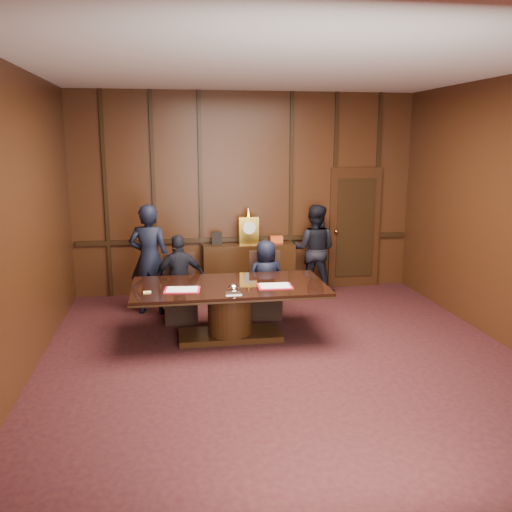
# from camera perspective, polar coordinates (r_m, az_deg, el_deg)

# --- Properties ---
(room) EXTENTS (7.00, 7.04, 3.50)m
(room) POSITION_cam_1_polar(r_m,az_deg,el_deg) (6.32, 3.93, 3.40)
(room) COLOR black
(room) RESTS_ON ground
(sideboard) EXTENTS (1.60, 0.45, 1.54)m
(sideboard) POSITION_cam_1_polar(r_m,az_deg,el_deg) (9.56, -0.79, -1.15)
(sideboard) COLOR black
(sideboard) RESTS_ON ground
(conference_table) EXTENTS (2.62, 1.32, 0.76)m
(conference_table) POSITION_cam_1_polar(r_m,az_deg,el_deg) (7.41, -2.80, -4.91)
(conference_table) COLOR black
(conference_table) RESTS_ON ground
(folder_left) EXTENTS (0.49, 0.38, 0.02)m
(folder_left) POSITION_cam_1_polar(r_m,az_deg,el_deg) (7.13, -7.77, -3.54)
(folder_left) COLOR red
(folder_left) RESTS_ON conference_table
(folder_right) EXTENTS (0.47, 0.35, 0.02)m
(folder_right) POSITION_cam_1_polar(r_m,az_deg,el_deg) (7.25, 1.98, -3.18)
(folder_right) COLOR red
(folder_right) RESTS_ON conference_table
(inkstand) EXTENTS (0.20, 0.14, 0.12)m
(inkstand) POSITION_cam_1_polar(r_m,az_deg,el_deg) (6.90, -2.40, -3.57)
(inkstand) COLOR white
(inkstand) RESTS_ON conference_table
(notepad) EXTENTS (0.10, 0.08, 0.01)m
(notepad) POSITION_cam_1_polar(r_m,az_deg,el_deg) (7.09, -11.38, -3.76)
(notepad) COLOR #F9E57A
(notepad) RESTS_ON conference_table
(chair_left) EXTENTS (0.49, 0.49, 0.99)m
(chair_left) POSITION_cam_1_polar(r_m,az_deg,el_deg) (8.28, -7.97, -4.76)
(chair_left) COLOR black
(chair_left) RESTS_ON ground
(chair_right) EXTENTS (0.52, 0.52, 0.99)m
(chair_right) POSITION_cam_1_polar(r_m,az_deg,el_deg) (8.40, 0.98, -4.39)
(chair_right) COLOR black
(chair_right) RESTS_ON ground
(signatory_left) EXTENTS (0.82, 0.43, 1.33)m
(signatory_left) POSITION_cam_1_polar(r_m,az_deg,el_deg) (8.10, -8.03, -2.41)
(signatory_left) COLOR black
(signatory_left) RESTS_ON ground
(signatory_right) EXTENTS (0.63, 0.45, 1.21)m
(signatory_right) POSITION_cam_1_polar(r_m,az_deg,el_deg) (8.24, 1.06, -2.46)
(signatory_right) COLOR black
(signatory_right) RESTS_ON ground
(witness_left) EXTENTS (0.70, 0.53, 1.73)m
(witness_left) POSITION_cam_1_polar(r_m,az_deg,el_deg) (8.56, -11.15, -0.35)
(witness_left) COLOR black
(witness_left) RESTS_ON ground
(witness_right) EXTENTS (0.95, 0.86, 1.59)m
(witness_right) POSITION_cam_1_polar(r_m,az_deg,el_deg) (9.58, 6.16, 0.68)
(witness_right) COLOR black
(witness_right) RESTS_ON ground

